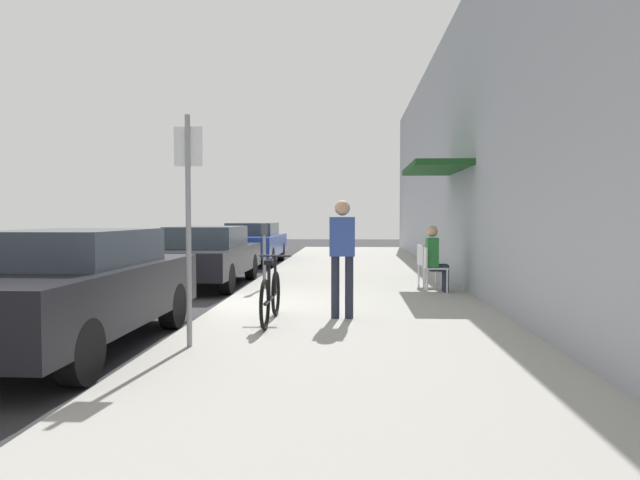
% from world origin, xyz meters
% --- Properties ---
extents(ground_plane, '(60.00, 60.00, 0.00)m').
position_xyz_m(ground_plane, '(0.00, 0.00, 0.00)').
color(ground_plane, '#2D2D30').
extents(sidewalk_slab, '(4.50, 32.00, 0.12)m').
position_xyz_m(sidewalk_slab, '(2.25, 2.00, 0.06)').
color(sidewalk_slab, '#9E9B93').
rests_on(sidewalk_slab, ground_plane).
extents(building_facade, '(1.40, 32.00, 6.11)m').
position_xyz_m(building_facade, '(4.65, 2.01, 3.05)').
color(building_facade, '#999EA8').
rests_on(building_facade, ground_plane).
extents(parked_car_0, '(1.80, 4.40, 1.43)m').
position_xyz_m(parked_car_0, '(-1.10, -2.59, 0.75)').
color(parked_car_0, black).
rests_on(parked_car_0, ground_plane).
extents(parked_car_1, '(1.80, 4.40, 1.36)m').
position_xyz_m(parked_car_1, '(-1.10, 3.64, 0.71)').
color(parked_car_1, black).
rests_on(parked_car_1, ground_plane).
extents(parked_car_2, '(1.80, 4.40, 1.37)m').
position_xyz_m(parked_car_2, '(-1.10, 9.65, 0.72)').
color(parked_car_2, navy).
rests_on(parked_car_2, ground_plane).
extents(parking_meter, '(0.12, 0.10, 1.32)m').
position_xyz_m(parking_meter, '(0.45, 2.29, 0.89)').
color(parking_meter, slate).
rests_on(parking_meter, sidewalk_slab).
extents(street_sign, '(0.32, 0.06, 2.60)m').
position_xyz_m(street_sign, '(0.40, -2.85, 1.64)').
color(street_sign, gray).
rests_on(street_sign, sidewalk_slab).
extents(bicycle_0, '(0.46, 1.71, 0.90)m').
position_xyz_m(bicycle_0, '(1.11, -1.37, 0.48)').
color(bicycle_0, black).
rests_on(bicycle_0, sidewalk_slab).
extents(bicycle_1, '(0.46, 1.71, 0.90)m').
position_xyz_m(bicycle_1, '(1.10, -1.31, 0.48)').
color(bicycle_1, black).
rests_on(bicycle_1, sidewalk_slab).
extents(cafe_chair_0, '(0.45, 0.45, 0.87)m').
position_xyz_m(cafe_chair_0, '(3.79, 2.00, 0.62)').
color(cafe_chair_0, silver).
rests_on(cafe_chair_0, sidewalk_slab).
extents(seated_patron_0, '(0.43, 0.36, 1.29)m').
position_xyz_m(seated_patron_0, '(3.85, 2.00, 0.82)').
color(seated_patron_0, '#232838').
rests_on(seated_patron_0, sidewalk_slab).
extents(cafe_chair_1, '(0.50, 0.50, 0.87)m').
position_xyz_m(cafe_chair_1, '(3.79, 2.84, 0.62)').
color(cafe_chair_1, silver).
rests_on(cafe_chair_1, sidewalk_slab).
extents(pedestrian_standing, '(0.36, 0.22, 1.70)m').
position_xyz_m(pedestrian_standing, '(2.09, -0.99, 1.12)').
color(pedestrian_standing, '#232838').
rests_on(pedestrian_standing, sidewalk_slab).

